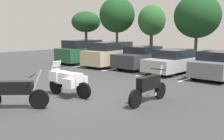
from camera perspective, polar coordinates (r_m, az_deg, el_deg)
The scene contains 14 objects.
ground at distance 10.16m, azimuth -9.33°, elevation -6.21°, with size 44.00×44.00×0.10m, color #38383A.
motorcycle_touring at distance 10.18m, azimuth -9.92°, elevation -2.21°, with size 2.11×1.02×1.35m.
motorcycle_second at distance 9.16m, azimuth 8.25°, elevation -3.84°, with size 0.62×2.23×1.27m.
motorcycle_third at distance 8.95m, azimuth -20.79°, elevation -4.67°, with size 1.71×1.60×1.30m.
parking_stripes at distance 17.46m, azimuth 6.63°, elevation 0.31°, with size 13.44×5.02×0.01m.
car_green at distance 20.55m, azimuth -6.13°, elevation 4.10°, with size 1.95×4.65×1.83m.
car_champagne at distance 18.70m, azimuth -0.12°, elevation 3.64°, with size 2.15×4.89×1.75m.
car_charcoal at distance 17.59m, azimuth 7.13°, elevation 2.78°, with size 2.00×4.82×1.51m.
car_silver at distance 16.20m, azimuth 13.90°, elevation 1.93°, with size 2.04×4.82×1.43m.
car_grey at distance 15.07m, azimuth 22.71°, elevation 1.09°, with size 1.84×4.27×1.47m.
tree_far_left at distance 34.41m, azimuth -5.85°, elevation 10.62°, with size 3.80×3.80×5.07m.
tree_right at distance 24.66m, azimuth 18.49°, elevation 11.34°, with size 4.14×4.14×5.82m.
tree_left at distance 29.07m, azimuth 8.85°, elevation 10.86°, with size 3.05×3.05×5.36m.
tree_rear at distance 30.62m, azimuth 1.13°, elevation 12.16°, with size 4.15×4.15×6.42m.
Camera 1 is at (7.64, -6.16, 2.56)m, focal length 40.97 mm.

